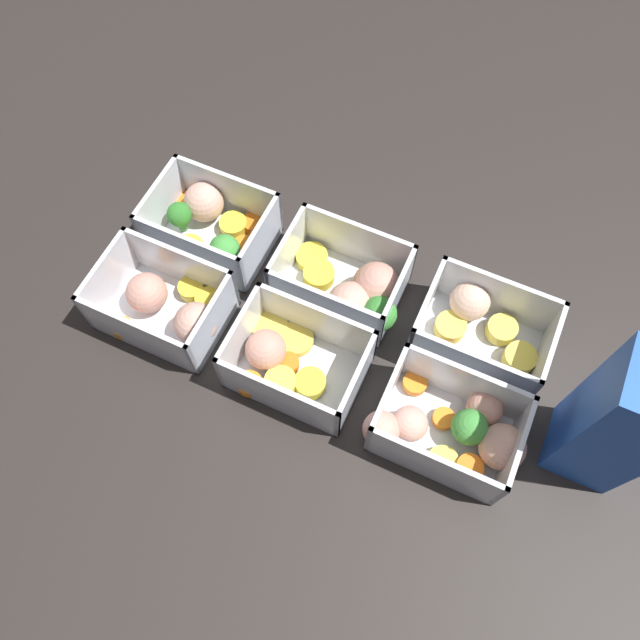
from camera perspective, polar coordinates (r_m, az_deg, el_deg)
name	(u,v)px	position (r m, az deg, el deg)	size (l,w,h in m)	color
ground_plane	(320,330)	(0.69, 0.00, -0.87)	(4.00, 4.00, 0.00)	#282321
container_near_left	(168,306)	(0.69, -13.73, 1.27)	(0.14, 0.11, 0.07)	silver
container_near_center	(288,359)	(0.65, -2.96, -3.59)	(0.14, 0.11, 0.07)	silver
container_near_right	(452,429)	(0.63, 11.98, -9.75)	(0.16, 0.11, 0.07)	silver
container_far_left	(211,224)	(0.74, -9.94, 8.60)	(0.14, 0.11, 0.07)	silver
container_far_center	(351,289)	(0.68, 2.87, 2.84)	(0.15, 0.11, 0.07)	silver
container_far_right	(479,328)	(0.68, 14.34, -0.73)	(0.13, 0.11, 0.07)	silver
juice_carton	(618,422)	(0.61, 25.62, -8.39)	(0.07, 0.07, 0.20)	blue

